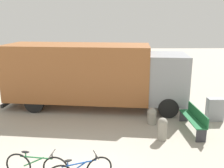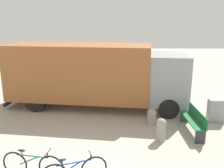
# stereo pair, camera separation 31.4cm
# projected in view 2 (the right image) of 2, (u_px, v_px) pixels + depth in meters

# --- Properties ---
(delivery_truck) EXTENTS (8.38, 3.14, 2.92)m
(delivery_truck) POSITION_uv_depth(u_px,v_px,m) (94.00, 73.00, 11.43)
(delivery_truck) COLOR #99592D
(delivery_truck) RESTS_ON ground
(park_bench) EXTENTS (0.46, 1.89, 0.85)m
(park_bench) POSITION_uv_depth(u_px,v_px,m) (194.00, 119.00, 9.06)
(park_bench) COLOR #1E6638
(park_bench) RESTS_ON ground
(bicycle_near) EXTENTS (1.69, 0.45, 0.78)m
(bicycle_near) POSITION_uv_depth(u_px,v_px,m) (33.00, 165.00, 6.45)
(bicycle_near) COLOR black
(bicycle_near) RESTS_ON ground
(bollard_near_bench) EXTENTS (0.33, 0.33, 0.81)m
(bollard_near_bench) POSITION_uv_depth(u_px,v_px,m) (161.00, 129.00, 8.41)
(bollard_near_bench) COLOR gray
(bollard_near_bench) RESTS_ON ground
(bollard_far_bench) EXTENTS (0.37, 0.37, 0.67)m
(bollard_far_bench) POSITION_uv_depth(u_px,v_px,m) (152.00, 116.00, 9.75)
(bollard_far_bench) COLOR gray
(bollard_far_bench) RESTS_ON ground
(utility_box) EXTENTS (0.65, 0.36, 0.93)m
(utility_box) POSITION_uv_depth(u_px,v_px,m) (216.00, 111.00, 9.99)
(utility_box) COLOR gray
(utility_box) RESTS_ON ground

